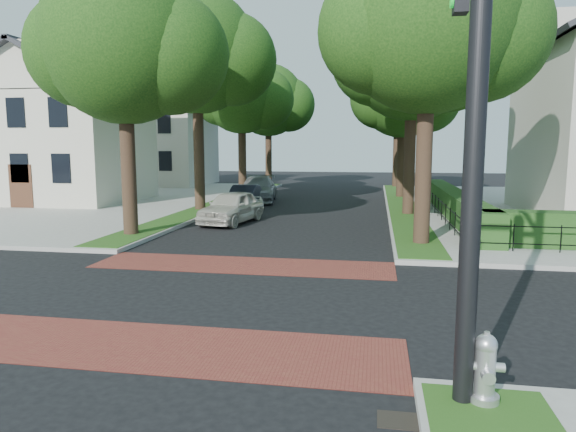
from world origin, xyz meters
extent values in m
plane|color=black|center=(0.00, 0.00, 0.00)|extent=(120.00, 120.00, 0.00)
cube|color=gray|center=(-19.50, 19.00, 0.07)|extent=(30.00, 30.00, 0.15)
cube|color=maroon|center=(0.00, 3.20, 0.01)|extent=(9.00, 2.20, 0.01)
cube|color=maroon|center=(0.00, -3.20, 0.01)|extent=(9.00, 2.20, 0.01)
cube|color=black|center=(4.30, -5.00, 0.01)|extent=(0.65, 0.45, 0.01)
cube|color=#234E16|center=(5.40, 19.10, 0.16)|extent=(1.60, 29.80, 0.02)
cube|color=#234E16|center=(-5.40, 19.10, 0.16)|extent=(1.60, 29.80, 0.02)
cylinder|color=black|center=(5.50, 7.00, 3.83)|extent=(0.56, 0.56, 7.35)
sphere|color=#11330E|center=(5.50, 7.00, 7.71)|extent=(6.20, 6.20, 6.20)
sphere|color=#11330E|center=(7.21, 7.30, 7.31)|extent=(4.65, 4.65, 4.65)
sphere|color=#11330E|center=(3.95, 6.80, 7.41)|extent=(4.34, 4.34, 4.34)
sphere|color=#11330E|center=(5.60, 8.55, 8.21)|extent=(4.03, 4.03, 4.03)
cylinder|color=black|center=(5.50, 15.00, 4.00)|extent=(0.56, 0.56, 7.70)
sphere|color=#11330E|center=(5.50, 15.00, 8.07)|extent=(6.60, 6.60, 6.60)
sphere|color=#11330E|center=(7.31, 15.30, 7.67)|extent=(4.95, 4.95, 4.95)
sphere|color=#11330E|center=(3.85, 14.80, 7.77)|extent=(4.62, 4.62, 4.62)
sphere|color=#11330E|center=(5.60, 16.65, 8.57)|extent=(4.29, 4.29, 4.29)
cylinder|color=black|center=(5.50, 24.00, 3.47)|extent=(0.56, 0.56, 6.65)
sphere|color=#11330E|center=(5.50, 24.00, 6.99)|extent=(5.80, 5.80, 5.80)
sphere|color=#11330E|center=(7.09, 24.30, 6.59)|extent=(4.35, 4.35, 4.35)
sphere|color=#11330E|center=(4.05, 23.80, 6.69)|extent=(4.06, 4.06, 4.06)
sphere|color=#11330E|center=(5.60, 25.45, 7.49)|extent=(3.77, 3.77, 3.77)
cylinder|color=black|center=(5.50, 33.00, 3.65)|extent=(0.56, 0.56, 7.00)
sphere|color=#11330E|center=(5.50, 33.00, 7.35)|extent=(6.00, 6.00, 6.00)
sphere|color=#11330E|center=(7.15, 33.30, 6.95)|extent=(4.50, 4.50, 4.50)
sphere|color=#11330E|center=(4.00, 32.80, 7.05)|extent=(4.20, 4.20, 4.20)
sphere|color=#11330E|center=(5.60, 34.50, 7.85)|extent=(3.90, 3.90, 3.90)
cylinder|color=black|center=(-5.50, 7.00, 3.65)|extent=(0.56, 0.56, 7.00)
sphere|color=#11330E|center=(-5.50, 7.00, 7.35)|extent=(6.00, 6.00, 6.00)
sphere|color=#11330E|center=(-3.85, 7.30, 6.95)|extent=(4.50, 4.50, 4.50)
sphere|color=#11330E|center=(-7.00, 6.80, 7.05)|extent=(4.20, 4.20, 4.20)
sphere|color=#11330E|center=(-5.40, 8.50, 7.85)|extent=(3.90, 3.90, 3.90)
cylinder|color=black|center=(-5.50, 15.00, 4.17)|extent=(0.56, 0.56, 8.05)
sphere|color=#11330E|center=(-5.50, 15.00, 8.43)|extent=(6.40, 6.40, 6.40)
sphere|color=#11330E|center=(-3.74, 15.30, 8.03)|extent=(4.80, 4.80, 4.80)
sphere|color=#11330E|center=(-7.10, 14.80, 8.13)|extent=(4.48, 4.48, 4.48)
sphere|color=#11330E|center=(-5.40, 16.60, 8.93)|extent=(4.16, 4.16, 4.16)
cylinder|color=black|center=(-5.50, 24.00, 3.58)|extent=(0.56, 0.56, 6.86)
sphere|color=#11330E|center=(-5.50, 24.00, 7.21)|extent=(5.60, 5.60, 5.60)
sphere|color=#11330E|center=(-3.96, 24.30, 6.81)|extent=(4.20, 4.20, 4.20)
sphere|color=#11330E|center=(-6.90, 23.80, 6.91)|extent=(3.92, 3.92, 3.92)
sphere|color=#11330E|center=(-5.40, 25.40, 7.71)|extent=(3.64, 3.64, 3.64)
cylinder|color=black|center=(-5.50, 33.00, 3.72)|extent=(0.56, 0.56, 7.14)
sphere|color=#11330E|center=(-5.50, 33.00, 7.49)|extent=(6.20, 6.20, 6.20)
sphere|color=#11330E|center=(-3.79, 33.30, 7.09)|extent=(4.65, 4.65, 4.65)
sphere|color=#11330E|center=(-7.05, 32.80, 7.19)|extent=(4.34, 4.34, 4.34)
sphere|color=#11330E|center=(-5.40, 34.55, 7.99)|extent=(4.03, 4.03, 4.03)
cube|color=#1E3E15|center=(7.70, 15.00, 0.75)|extent=(1.00, 18.00, 1.20)
cube|color=beige|center=(-15.50, 18.00, 3.40)|extent=(9.00, 8.00, 6.50)
cube|color=maroon|center=(-12.80, 16.40, 8.47)|extent=(0.80, 0.80, 3.64)
cube|color=beige|center=(-15.50, 32.00, 3.40)|extent=(9.00, 8.00, 6.50)
cube|color=maroon|center=(-12.80, 30.40, 8.47)|extent=(0.80, 0.80, 3.64)
cylinder|color=black|center=(5.10, -4.60, 4.15)|extent=(0.26, 0.26, 8.00)
cylinder|color=#0CB226|center=(4.97, -2.90, 5.73)|extent=(0.05, 0.18, 0.18)
imported|color=beige|center=(-2.69, 11.38, 0.75)|extent=(2.50, 4.65, 1.50)
imported|color=black|center=(-3.59, 17.12, 0.66)|extent=(1.46, 4.03, 1.32)
imported|color=gray|center=(-3.60, 20.66, 0.80)|extent=(3.02, 5.79, 1.60)
cylinder|color=#BABABC|center=(5.37, -4.60, 0.21)|extent=(0.52, 0.52, 0.11)
cylinder|color=#BABABC|center=(5.37, -4.60, 0.60)|extent=(0.35, 0.35, 0.67)
sphere|color=#BABABC|center=(5.37, -4.60, 0.95)|extent=(0.29, 0.29, 0.29)
cylinder|color=#BABABC|center=(5.37, -4.60, 1.09)|extent=(0.10, 0.10, 0.09)
cylinder|color=#BABABC|center=(5.55, -4.60, 0.65)|extent=(0.17, 0.16, 0.12)
cylinder|color=#BABABC|center=(5.19, -4.60, 0.65)|extent=(0.17, 0.16, 0.12)
cylinder|color=#BABABC|center=(5.37, -4.79, 0.60)|extent=(0.21, 0.21, 0.17)
camera|label=1|loc=(3.89, -11.40, 3.55)|focal=32.00mm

